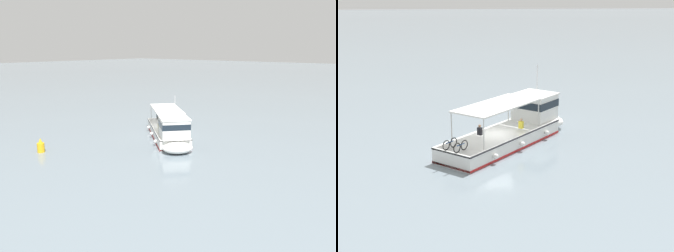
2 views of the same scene
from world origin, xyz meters
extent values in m
plane|color=gray|center=(0.00, 0.00, 0.00)|extent=(400.00, 400.00, 0.00)
cube|color=white|center=(-0.48, 0.50, 0.55)|extent=(10.28, 9.47, 1.10)
ellipsoid|color=white|center=(-5.19, 4.54, 0.55)|extent=(3.59, 3.67, 1.01)
cube|color=red|center=(-0.48, 0.50, 0.10)|extent=(10.30, 9.50, 0.16)
cube|color=#2D2D33|center=(-0.48, 0.50, 1.02)|extent=(10.32, 9.51, 0.10)
cube|color=white|center=(-3.82, 3.37, 2.05)|extent=(3.74, 3.76, 1.90)
cube|color=#19232D|center=(-3.82, 3.37, 2.38)|extent=(3.82, 3.83, 0.56)
cube|color=white|center=(-3.82, 3.37, 3.06)|extent=(3.97, 3.98, 0.12)
cube|color=white|center=(-0.14, 0.21, 3.15)|extent=(7.00, 6.60, 0.10)
cylinder|color=silver|center=(-3.49, 1.29, 2.10)|extent=(0.08, 0.08, 2.00)
cylinder|color=silver|center=(-1.72, 3.36, 2.10)|extent=(0.08, 0.08, 2.00)
cylinder|color=silver|center=(1.44, -2.94, 2.10)|extent=(0.08, 0.08, 2.00)
cylinder|color=silver|center=(3.21, -0.88, 2.10)|extent=(0.08, 0.08, 2.00)
cylinder|color=silver|center=(-4.05, 3.56, 4.22)|extent=(0.06, 0.06, 2.20)
sphere|color=white|center=(-1.90, 4.07, 0.50)|extent=(0.36, 0.36, 0.36)
sphere|color=white|center=(0.60, 1.92, 0.50)|extent=(0.36, 0.36, 0.36)
sphere|color=white|center=(2.95, -0.10, 0.50)|extent=(0.36, 0.36, 0.36)
torus|color=black|center=(2.67, -2.81, 1.43)|extent=(0.54, 0.48, 0.66)
torus|color=black|center=(3.21, -3.26, 1.43)|extent=(0.54, 0.48, 0.66)
cylinder|color=#1E478C|center=(2.94, -3.03, 1.55)|extent=(0.57, 0.50, 0.06)
torus|color=black|center=(3.26, -2.12, 1.43)|extent=(0.54, 0.48, 0.66)
torus|color=black|center=(3.79, -2.58, 1.43)|extent=(0.54, 0.48, 0.66)
cylinder|color=#1E478C|center=(3.53, -2.35, 1.55)|extent=(0.57, 0.50, 0.06)
cube|color=black|center=(0.72, -1.05, 1.56)|extent=(0.38, 0.39, 0.52)
sphere|color=#9E7051|center=(0.72, -1.05, 1.93)|extent=(0.20, 0.20, 0.20)
cube|color=yellow|center=(-0.60, 1.94, 1.56)|extent=(0.38, 0.39, 0.52)
sphere|color=tan|center=(-0.60, 1.94, 1.93)|extent=(0.20, 0.20, 0.20)
camera|label=1|loc=(-24.35, 28.87, 9.85)|focal=36.37mm
camera|label=2|loc=(33.04, -2.05, 11.26)|focal=52.82mm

